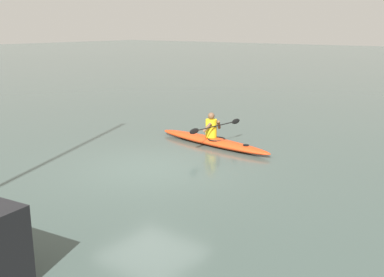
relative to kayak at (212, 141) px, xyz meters
name	(u,v)px	position (x,y,z in m)	size (l,w,h in m)	color
ground_plane	(151,168)	(-0.09, 2.97, -0.13)	(160.00, 160.00, 0.00)	#384742
kayak	(212,141)	(0.00, 0.00, 0.00)	(4.42, 1.09, 0.25)	red
kayaker	(212,127)	(0.04, 0.00, 0.46)	(0.53, 2.35, 0.79)	yellow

